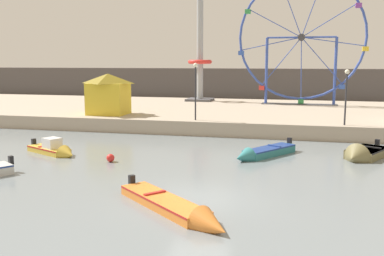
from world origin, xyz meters
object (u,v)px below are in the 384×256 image
Objects in this scene: ferris_wheel_blue_frame at (301,39)px; motorboat_mustard_yellow at (55,150)px; motorboat_olive_wood at (362,154)px; carnival_booth_yellow_awning at (108,93)px; motorboat_orange_hull at (180,210)px; promenade_lamp_far at (195,83)px; motorboat_teal_painted at (262,153)px; drop_tower_steel_tower at (200,56)px; mooring_buoy_orange at (110,158)px; promenade_lamp_near at (346,89)px.

motorboat_mustard_yellow is at bearing -121.08° from ferris_wheel_blue_frame.
ferris_wheel_blue_frame is at bearing -140.82° from motorboat_olive_wood.
motorboat_orange_hull is at bearing -60.39° from carnival_booth_yellow_awning.
promenade_lamp_far is (-3.50, 17.28, 3.62)m from motorboat_orange_hull.
drop_tower_steel_tower is (-8.80, 22.82, 5.72)m from motorboat_teal_painted.
drop_tower_steel_tower reaches higher than motorboat_olive_wood.
motorboat_teal_painted is at bearing -51.20° from promenade_lamp_far.
ferris_wheel_blue_frame reaches higher than motorboat_orange_hull.
motorboat_olive_wood is (5.55, 0.81, 0.02)m from motorboat_teal_painted.
motorboat_mustard_yellow is 4.12m from mooring_buoy_orange.
motorboat_olive_wood is 1.00× the size of promenade_lamp_near.
motorboat_teal_painted is 1.07× the size of promenade_lamp_far.
ferris_wheel_blue_frame reaches higher than carnival_booth_yellow_awning.
motorboat_orange_hull is at bearing -4.97° from motorboat_olive_wood.
ferris_wheel_blue_frame reaches higher than motorboat_mustard_yellow.
ferris_wheel_blue_frame is 20.25m from carnival_booth_yellow_awning.
motorboat_olive_wood is at bearing -23.73° from carnival_booth_yellow_awning.
motorboat_orange_hull is at bearing -50.66° from mooring_buoy_orange.
ferris_wheel_blue_frame reaches higher than promenade_lamp_far.
motorboat_teal_painted is 16.17m from carnival_booth_yellow_awning.
motorboat_orange_hull is 18.90m from promenade_lamp_near.
mooring_buoy_orange is at bearing 11.78° from motorboat_mustard_yellow.
motorboat_mustard_yellow is 19.53m from promenade_lamp_near.
ferris_wheel_blue_frame is at bearing -152.16° from motorboat_teal_painted.
mooring_buoy_orange is (-7.94, -3.19, -0.04)m from motorboat_teal_painted.
drop_tower_steel_tower reaches higher than motorboat_orange_hull.
motorboat_olive_wood reaches higher than mooring_buoy_orange.
drop_tower_steel_tower reaches higher than mooring_buoy_orange.
drop_tower_steel_tower is (-10.80, 1.87, -1.61)m from ferris_wheel_blue_frame.
motorboat_orange_hull is 1.16× the size of motorboat_teal_painted.
motorboat_olive_wood is 0.90× the size of promenade_lamp_far.
motorboat_olive_wood is at bearing -28.75° from promenade_lamp_far.
promenade_lamp_far is (7.85, -1.80, 1.00)m from carnival_booth_yellow_awning.
motorboat_orange_hull is at bearing -112.60° from promenade_lamp_near.
drop_tower_steel_tower is 2.95× the size of promenade_lamp_far.
ferris_wheel_blue_frame is at bearing 61.77° from promenade_lamp_far.
motorboat_olive_wood is at bearing -56.91° from drop_tower_steel_tower.
promenade_lamp_near is 16.76m from mooring_buoy_orange.
mooring_buoy_orange is at bearing -112.39° from ferris_wheel_blue_frame.
motorboat_teal_painted is 9.54m from promenade_lamp_far.
ferris_wheel_blue_frame is (-3.55, 20.14, 7.31)m from motorboat_olive_wood.
motorboat_orange_hull is 18.00m from promenade_lamp_far.
promenade_lamp_far is (6.39, 9.07, 3.55)m from motorboat_mustard_yellow.
motorboat_teal_painted is at bearing 21.88° from mooring_buoy_orange.
carnival_booth_yellow_awning is at bearing 114.64° from mooring_buoy_orange.
ferris_wheel_blue_frame is (4.05, 31.34, 7.39)m from motorboat_orange_hull.
promenade_lamp_far is (-11.09, 6.09, 3.54)m from motorboat_olive_wood.
drop_tower_steel_tower is at bearing -117.71° from motorboat_olive_wood.
motorboat_teal_painted is at bearing 119.36° from motorboat_orange_hull.
ferris_wheel_blue_frame is 3.84× the size of carnival_booth_yellow_awning.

